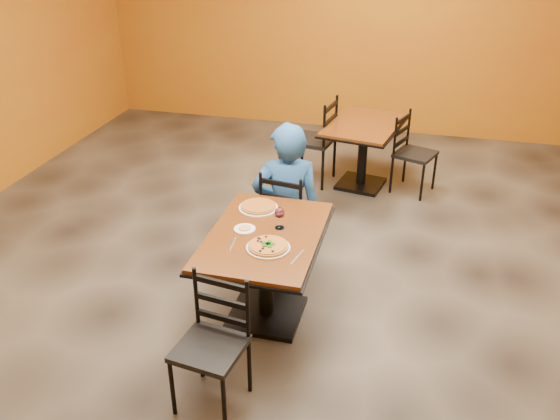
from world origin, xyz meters
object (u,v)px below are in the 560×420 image
(table_main, at_px, (265,256))
(diner, at_px, (287,190))
(pizza_main, at_px, (268,246))
(table_second, at_px, (364,140))
(plate_main, at_px, (268,248))
(chair_second_right, at_px, (415,155))
(plate_far, at_px, (258,208))
(side_plate, at_px, (245,229))
(pizza_far, at_px, (258,206))
(chair_main_near, at_px, (210,349))
(chair_second_left, at_px, (313,140))
(chair_main_far, at_px, (288,214))
(wine_glass, at_px, (279,217))

(table_main, bearing_deg, diner, 94.31)
(pizza_main, bearing_deg, table_second, 83.18)
(diner, bearing_deg, plate_main, 80.25)
(chair_second_right, bearing_deg, table_second, 110.05)
(plate_main, bearing_deg, chair_second_right, 71.92)
(plate_main, bearing_deg, pizza_main, 0.00)
(plate_far, height_order, side_plate, same)
(pizza_far, relative_size, side_plate, 1.75)
(chair_main_near, bearing_deg, chair_second_left, 99.16)
(chair_main_far, bearing_deg, chair_second_left, -77.02)
(chair_main_near, relative_size, plate_main, 2.85)
(plate_far, bearing_deg, diner, 82.08)
(diner, bearing_deg, plate_far, 65.00)
(chair_second_left, relative_size, plate_far, 3.20)
(table_main, xyz_separation_m, pizza_far, (-0.16, 0.37, 0.21))
(table_second, height_order, side_plate, side_plate)
(chair_second_right, distance_m, pizza_main, 2.94)
(chair_second_right, xyz_separation_m, plate_main, (-0.91, -2.78, 0.32))
(chair_second_left, bearing_deg, wine_glass, 14.86)
(pizza_far, distance_m, side_plate, 0.35)
(chair_second_right, distance_m, plate_main, 2.94)
(side_plate, bearing_deg, chair_second_right, 65.98)
(plate_far, bearing_deg, chair_second_right, 62.75)
(chair_main_near, bearing_deg, pizza_far, 100.77)
(plate_far, relative_size, side_plate, 1.94)
(table_second, distance_m, side_plate, 2.64)
(chair_main_far, height_order, diner, diner)
(pizza_far, distance_m, wine_glass, 0.36)
(chair_second_right, distance_m, diner, 1.94)
(side_plate, bearing_deg, table_main, -6.25)
(table_second, distance_m, chair_second_right, 0.59)
(chair_second_right, distance_m, plate_far, 2.52)
(chair_second_left, height_order, pizza_far, chair_second_left)
(pizza_far, bearing_deg, wine_glass, -47.55)
(pizza_main, bearing_deg, wine_glass, 89.05)
(chair_main_near, distance_m, chair_second_left, 3.54)
(chair_second_left, height_order, wine_glass, chair_second_left)
(table_main, bearing_deg, chair_second_left, 93.66)
(chair_main_far, relative_size, side_plate, 5.55)
(table_main, xyz_separation_m, chair_main_far, (-0.04, 0.89, -0.11))
(chair_second_right, height_order, plate_far, chair_second_right)
(chair_main_near, height_order, chair_second_left, chair_second_left)
(plate_main, xyz_separation_m, wine_glass, (0.00, 0.30, 0.08))
(diner, bearing_deg, chair_second_right, -140.38)
(side_plate, bearing_deg, chair_main_far, 81.98)
(table_main, height_order, wine_glass, wine_glass)
(plate_far, bearing_deg, pizza_far, -90.00)
(table_second, distance_m, pizza_far, 2.30)
(table_main, height_order, chair_second_right, chair_second_right)
(pizza_main, distance_m, side_plate, 0.32)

